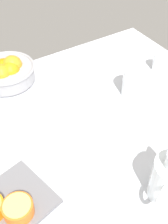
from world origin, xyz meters
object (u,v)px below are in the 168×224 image
fruit_bowl (5,72)px  cutting_board (6,208)px  second_glass (159,63)px  orange_half_0 (18,209)px  juice_glass (134,84)px

fruit_bowl → cutting_board: fruit_bowl is taller
fruit_bowl → second_glass: fruit_bowl is taller
orange_half_0 → fruit_bowl: bearing=72.2°
juice_glass → orange_half_0: (-58.19, -23.56, -1.64)cm
fruit_bowl → cutting_board: (-21.07, -54.39, -4.28)cm
cutting_board → orange_half_0: size_ratio=2.96×
fruit_bowl → juice_glass: size_ratio=2.05×
fruit_bowl → cutting_board: bearing=-111.2°
second_glass → cutting_board: (-80.48, -27.21, -2.79)cm
orange_half_0 → second_glass: bearing=21.5°
second_glass → fruit_bowl: bearing=155.4°
second_glass → cutting_board: second_glass is taller
juice_glass → cutting_board: 64.10cm
juice_glass → cutting_board: bearing=-161.7°
orange_half_0 → cutting_board: bearing=126.0°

